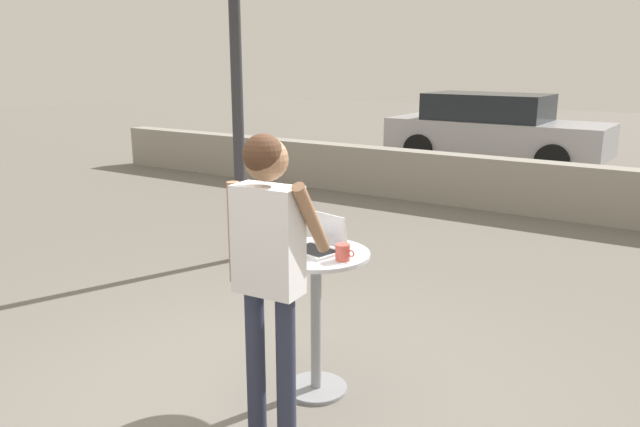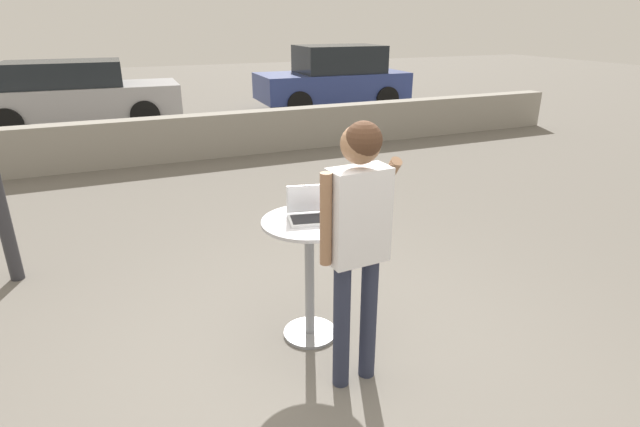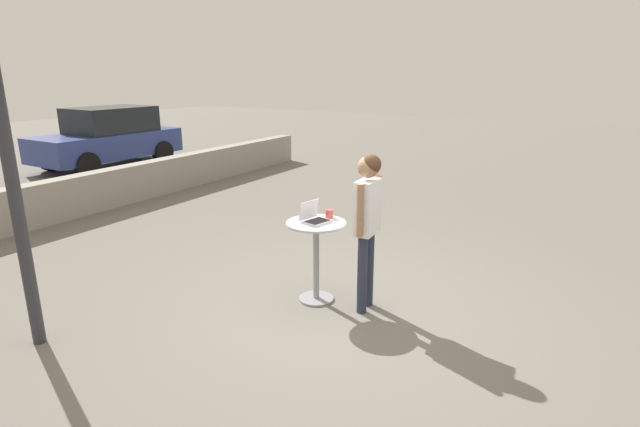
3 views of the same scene
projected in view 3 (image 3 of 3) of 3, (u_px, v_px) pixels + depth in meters
The scene contains 7 objects.
ground_plane at pixel (343, 312), 5.58m from camera, with size 50.00×50.00×0.00m, color slate.
pavement_kerb at pixel (24, 208), 8.41m from camera, with size 15.92×0.35×0.75m.
cafe_table at pixel (316, 248), 5.72m from camera, with size 0.68×0.68×0.96m.
laptop at pixel (314, 217), 5.64m from camera, with size 0.34×0.32×0.23m.
coffee_mug at pixel (329, 214), 5.78m from camera, with size 0.13×0.09×0.10m.
standing_person at pixel (367, 213), 5.37m from camera, with size 0.51×0.40×1.77m.
parked_car_further_down at pixel (109, 137), 13.89m from camera, with size 3.96×1.92×1.64m.
Camera 3 is at (-4.51, -2.31, 2.60)m, focal length 28.00 mm.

